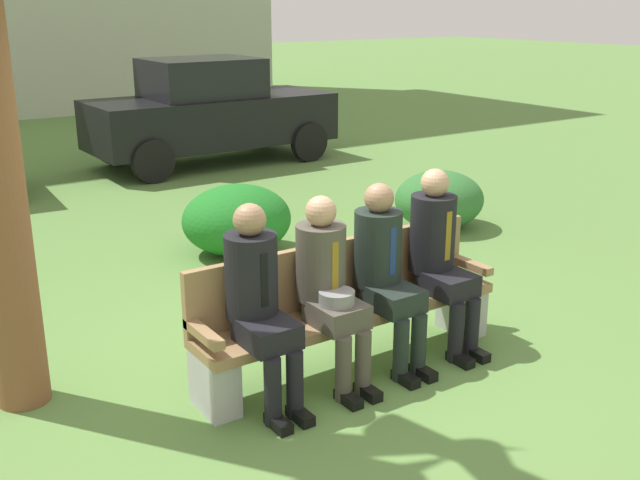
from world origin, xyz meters
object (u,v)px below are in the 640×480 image
at_px(seated_man_centerright, 385,266).
at_px(parked_car_far, 210,112).
at_px(seated_man_centerleft, 329,282).
at_px(shrub_near_bench, 237,219).
at_px(seated_man_rightmost, 439,250).
at_px(shrub_mid_lawn, 439,200).
at_px(park_bench, 347,307).
at_px(seated_man_leftmost, 258,296).

height_order(seated_man_centerright, parked_car_far, parked_car_far).
distance_m(seated_man_centerleft, shrub_near_bench, 2.95).
distance_m(seated_man_rightmost, shrub_mid_lawn, 3.20).
height_order(seated_man_centerleft, seated_man_rightmost, seated_man_rightmost).
xyz_separation_m(park_bench, parked_car_far, (2.36, 6.98, 0.40)).
bearing_deg(park_bench, seated_man_centerright, -28.36).
xyz_separation_m(seated_man_centerright, shrub_near_bench, (0.31, 2.81, -0.38)).
distance_m(park_bench, seated_man_rightmost, 0.83).
xyz_separation_m(seated_man_centerright, parked_car_far, (2.12, 7.11, 0.10)).
bearing_deg(seated_man_leftmost, seated_man_centerright, -0.04).
height_order(park_bench, seated_man_centerright, seated_man_centerright).
distance_m(seated_man_centerright, parked_car_far, 7.42).
bearing_deg(seated_man_centerleft, seated_man_rightmost, 0.64).
distance_m(seated_man_centerright, seated_man_rightmost, 0.52).
bearing_deg(seated_man_leftmost, park_bench, 9.21).
height_order(seated_man_leftmost, shrub_mid_lawn, seated_man_leftmost).
xyz_separation_m(seated_man_centerright, seated_man_rightmost, (0.52, 0.00, 0.02)).
bearing_deg(seated_man_centerright, seated_man_centerleft, -179.09).
relative_size(seated_man_leftmost, shrub_mid_lawn, 1.25).
height_order(seated_man_leftmost, seated_man_centerleft, seated_man_leftmost).
bearing_deg(seated_man_centerright, shrub_mid_lawn, 40.79).
bearing_deg(seated_man_centerright, seated_man_rightmost, 0.39).
xyz_separation_m(seated_man_leftmost, seated_man_rightmost, (1.54, 0.00, 0.02)).
height_order(seated_man_leftmost, seated_man_rightmost, seated_man_rightmost).
xyz_separation_m(seated_man_leftmost, shrub_mid_lawn, (3.71, 2.32, -0.41)).
relative_size(shrub_near_bench, shrub_mid_lawn, 1.08).
height_order(seated_man_leftmost, seated_man_centerright, seated_man_leftmost).
xyz_separation_m(seated_man_rightmost, parked_car_far, (1.61, 7.11, 0.08)).
relative_size(park_bench, shrub_near_bench, 2.05).
distance_m(park_bench, seated_man_centerright, 0.40).
distance_m(park_bench, shrub_near_bench, 2.73).
height_order(park_bench, seated_man_centerleft, seated_man_centerleft).
bearing_deg(seated_man_leftmost, seated_man_rightmost, 0.10).
bearing_deg(parked_car_far, seated_man_centerleft, -110.16).
xyz_separation_m(park_bench, seated_man_leftmost, (-0.79, -0.13, 0.30)).
distance_m(seated_man_rightmost, parked_car_far, 7.29).
bearing_deg(seated_man_rightmost, seated_man_leftmost, -179.90).
height_order(park_bench, parked_car_far, parked_car_far).
bearing_deg(shrub_near_bench, seated_man_rightmost, -85.67).
relative_size(seated_man_leftmost, parked_car_far, 0.34).
xyz_separation_m(seated_man_centerright, shrub_mid_lawn, (2.68, 2.32, -0.40)).
height_order(park_bench, seated_man_rightmost, seated_man_rightmost).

